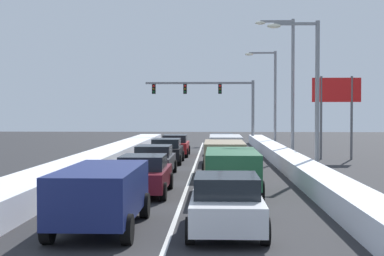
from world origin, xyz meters
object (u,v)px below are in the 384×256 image
(sedan_white_right_lane_nearest, at_px, (226,203))
(street_lamp_right_far, at_px, (271,91))
(suv_green_right_lane_second, at_px, (232,168))
(sedan_charcoal_center_lane_third, at_px, (154,160))
(sedan_black_center_lane_fourth, at_px, (167,151))
(suv_navy_center_lane_nearest, at_px, (101,192))
(roadside_sign_right, at_px, (336,99))
(sedan_red_center_lane_fifth, at_px, (175,145))
(suv_silver_right_lane_fourth, at_px, (225,146))
(sedan_gray_right_lane_fifth, at_px, (222,144))
(suv_tan_right_lane_third, at_px, (224,155))
(street_lamp_right_mid, at_px, (288,77))
(street_lamp_right_near, at_px, (310,82))
(traffic_light_gantry, at_px, (215,96))
(sedan_maroon_center_lane_second, at_px, (144,174))

(sedan_white_right_lane_nearest, distance_m, street_lamp_right_far, 33.68)
(suv_green_right_lane_second, height_order, sedan_charcoal_center_lane_third, suv_green_right_lane_second)
(sedan_black_center_lane_fourth, bearing_deg, sedan_charcoal_center_lane_third, -90.24)
(suv_navy_center_lane_nearest, height_order, roadside_sign_right, roadside_sign_right)
(sedan_red_center_lane_fifth, bearing_deg, sedan_black_center_lane_fourth, -91.38)
(street_lamp_right_far, bearing_deg, sedan_black_center_lane_fourth, -119.91)
(street_lamp_right_far, bearing_deg, suv_navy_center_lane_nearest, -103.30)
(suv_silver_right_lane_fourth, xyz_separation_m, sedan_black_center_lane_fourth, (-3.62, -0.50, -0.25))
(sedan_gray_right_lane_fifth, bearing_deg, suv_tan_right_lane_third, -90.32)
(sedan_gray_right_lane_fifth, bearing_deg, sedan_black_center_lane_fourth, -114.65)
(street_lamp_right_mid, bearing_deg, suv_green_right_lane_second, -104.30)
(suv_silver_right_lane_fourth, relative_size, street_lamp_right_far, 0.59)
(sedan_red_center_lane_fifth, xyz_separation_m, street_lamp_right_near, (7.64, -11.35, 3.91))
(suv_silver_right_lane_fourth, xyz_separation_m, suv_navy_center_lane_nearest, (-3.72, -20.12, 0.00))
(traffic_light_gantry, relative_size, roadside_sign_right, 1.93)
(street_lamp_right_near, bearing_deg, suv_green_right_lane_second, -119.53)
(suv_green_right_lane_second, bearing_deg, sedan_black_center_lane_fourth, 105.46)
(suv_silver_right_lane_fourth, height_order, suv_navy_center_lane_nearest, same)
(street_lamp_right_near, bearing_deg, sedan_red_center_lane_fifth, 123.94)
(sedan_maroon_center_lane_second, bearing_deg, suv_navy_center_lane_nearest, -92.89)
(sedan_white_right_lane_nearest, height_order, sedan_gray_right_lane_fifth, same)
(suv_navy_center_lane_nearest, height_order, sedan_maroon_center_lane_second, suv_navy_center_lane_nearest)
(traffic_light_gantry, bearing_deg, street_lamp_right_near, -79.58)
(suv_green_right_lane_second, xyz_separation_m, suv_tan_right_lane_third, (-0.17, 6.59, 0.00))
(suv_navy_center_lane_nearest, bearing_deg, sedan_white_right_lane_nearest, -1.72)
(sedan_charcoal_center_lane_third, relative_size, street_lamp_right_mid, 0.48)
(suv_tan_right_lane_third, xyz_separation_m, street_lamp_right_near, (4.35, 0.78, 3.66))
(sedan_white_right_lane_nearest, bearing_deg, sedan_red_center_lane_fifth, 96.96)
(sedan_white_right_lane_nearest, xyz_separation_m, sedan_black_center_lane_fourth, (-3.24, 19.72, 0.00))
(street_lamp_right_far, bearing_deg, sedan_maroon_center_lane_second, -105.73)
(suv_silver_right_lane_fourth, relative_size, street_lamp_right_mid, 0.52)
(sedan_black_center_lane_fourth, xyz_separation_m, sedan_red_center_lane_fifth, (0.14, 5.71, 0.00))
(sedan_gray_right_lane_fifth, distance_m, sedan_maroon_center_lane_second, 21.03)
(sedan_maroon_center_lane_second, relative_size, street_lamp_right_near, 0.58)
(suv_silver_right_lane_fourth, relative_size, roadside_sign_right, 0.89)
(suv_navy_center_lane_nearest, relative_size, sedan_maroon_center_lane_second, 1.09)
(sedan_red_center_lane_fifth, height_order, roadside_sign_right, roadside_sign_right)
(sedan_maroon_center_lane_second, bearing_deg, street_lamp_right_far, 74.27)
(sedan_black_center_lane_fourth, bearing_deg, suv_silver_right_lane_fourth, 7.90)
(sedan_white_right_lane_nearest, xyz_separation_m, sedan_maroon_center_lane_second, (-3.01, 6.58, 0.00))
(suv_navy_center_lane_nearest, height_order, sedan_red_center_lane_fifth, suv_navy_center_lane_nearest)
(sedan_charcoal_center_lane_third, relative_size, street_lamp_right_near, 0.58)
(sedan_white_right_lane_nearest, height_order, suv_navy_center_lane_nearest, suv_navy_center_lane_nearest)
(sedan_charcoal_center_lane_third, distance_m, street_lamp_right_mid, 14.21)
(sedan_white_right_lane_nearest, height_order, suv_silver_right_lane_fourth, suv_silver_right_lane_fourth)
(street_lamp_right_mid, bearing_deg, suv_silver_right_lane_fourth, -141.72)
(sedan_maroon_center_lane_second, height_order, roadside_sign_right, roadside_sign_right)
(sedan_white_right_lane_nearest, xyz_separation_m, sedan_gray_right_lane_fifth, (0.26, 27.35, 0.00))
(sedan_white_right_lane_nearest, distance_m, suv_green_right_lane_second, 6.73)
(suv_tan_right_lane_third, relative_size, sedan_maroon_center_lane_second, 1.09)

